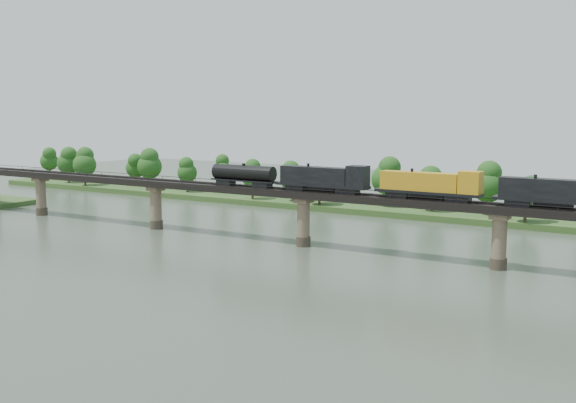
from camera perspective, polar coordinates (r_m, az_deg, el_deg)
The scene contains 6 objects.
ground at distance 124.38m, azimuth -5.83°, elevation -5.81°, with size 400.00×400.00×0.00m, color #344133.
far_bank at distance 197.32m, azimuth 9.34°, elevation -0.62°, with size 300.00×24.00×1.60m, color #2C4C1E.
bridge at distance 147.76m, azimuth 1.23°, elevation -1.46°, with size 236.00×30.00×11.50m.
bridge_superstructure at distance 146.88m, azimuth 1.24°, elevation 0.98°, with size 220.00×4.90×0.75m.
far_treeline at distance 195.53m, azimuth 6.67°, elevation 1.73°, with size 289.06×17.54×13.60m.
freight_train at distance 137.91m, azimuth 8.18°, elevation 1.47°, with size 81.79×3.19×5.63m.
Camera 1 is at (73.85, -95.81, 28.91)m, focal length 45.00 mm.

